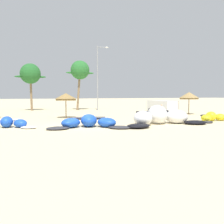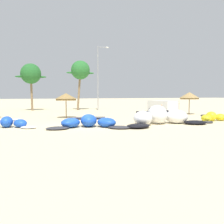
# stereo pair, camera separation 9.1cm
# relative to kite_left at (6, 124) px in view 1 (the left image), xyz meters

# --- Properties ---
(ground_plane) EXTENTS (260.00, 260.00, 0.00)m
(ground_plane) POSITION_rel_kite_left_xyz_m (6.07, -0.60, -0.36)
(ground_plane) COLOR beige
(kite_left) EXTENTS (5.19, 2.60, 0.95)m
(kite_left) POSITION_rel_kite_left_xyz_m (0.00, 0.00, 0.00)
(kite_left) COLOR white
(kite_left) RESTS_ON ground
(kite_left_of_center) EXTENTS (7.00, 4.09, 1.09)m
(kite_left_of_center) POSITION_rel_kite_left_xyz_m (6.58, -1.84, 0.06)
(kite_left_of_center) COLOR #333338
(kite_left_of_center) RESTS_ON ground
(kite_center) EXTENTS (8.67, 4.38, 1.77)m
(kite_center) POSITION_rel_kite_left_xyz_m (13.29, -2.00, 0.31)
(kite_center) COLOR black
(kite_center) RESTS_ON ground
(kite_right_of_center) EXTENTS (4.96, 2.81, 0.99)m
(kite_right_of_center) POSITION_rel_kite_left_xyz_m (19.88, -1.39, 0.02)
(kite_right_of_center) COLOR #333338
(kite_right_of_center) RESTS_ON ground
(beach_umbrella_middle) EXTENTS (2.45, 2.45, 2.91)m
(beach_umbrella_middle) POSITION_rel_kite_left_xyz_m (5.94, 6.85, 2.12)
(beach_umbrella_middle) COLOR brown
(beach_umbrella_middle) RESTS_ON ground
(beach_umbrella_near_palms) EXTENTS (2.64, 2.64, 3.07)m
(beach_umbrella_near_palms) POSITION_rel_kite_left_xyz_m (22.83, 6.77, 2.22)
(beach_umbrella_near_palms) COLOR brown
(beach_umbrella_near_palms) RESTS_ON ground
(parked_van) EXTENTS (2.67, 5.27, 1.84)m
(parked_van) POSITION_rel_kite_left_xyz_m (20.47, 10.09, 0.73)
(parked_van) COLOR white
(parked_van) RESTS_ON ground
(person_near_kites) EXTENTS (0.36, 0.24, 1.62)m
(person_near_kites) POSITION_rel_kite_left_xyz_m (16.76, 3.74, 0.46)
(person_near_kites) COLOR #383842
(person_near_kites) RESTS_ON ground
(palm_left_of_gap) EXTENTS (5.11, 3.40, 7.93)m
(palm_left_of_gap) POSITION_rel_kite_left_xyz_m (2.27, 22.00, 5.80)
(palm_left_of_gap) COLOR #7F6647
(palm_left_of_gap) RESTS_ON ground
(palm_center_left) EXTENTS (4.91, 3.28, 8.62)m
(palm_center_left) POSITION_rel_kite_left_xyz_m (10.49, 20.80, 6.52)
(palm_center_left) COLOR #7F6647
(palm_center_left) RESTS_ON ground
(lamppost_west_center) EXTENTS (2.05, 0.24, 10.97)m
(lamppost_west_center) POSITION_rel_kite_left_xyz_m (13.33, 19.11, 5.71)
(lamppost_west_center) COLOR gray
(lamppost_west_center) RESTS_ON ground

